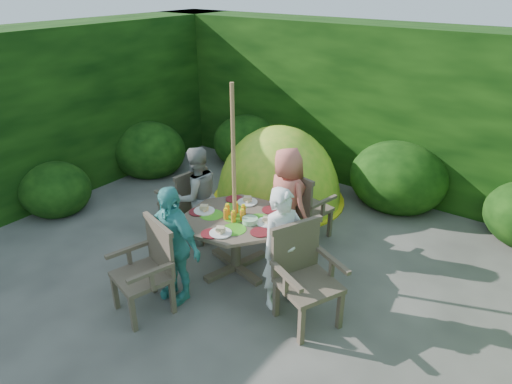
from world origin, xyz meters
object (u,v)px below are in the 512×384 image
Objects in this scene: patio_table at (235,226)px; garden_chair_back at (304,205)px; child_left at (197,196)px; parasol_pole at (234,184)px; garden_chair_front at (148,268)px; child_right at (283,249)px; child_back at (287,199)px; child_front at (173,244)px; dome_tent at (278,199)px; garden_chair_left at (186,200)px; garden_chair_right at (304,274)px.

garden_chair_back is (0.27, 1.06, -0.10)m from patio_table.
child_left is at bearing 51.30° from garden_chair_back.
parasol_pole is 1.70× the size of child_left.
garden_chair_front is 0.72× the size of child_left.
child_right is (1.05, 0.87, 0.17)m from garden_chair_front.
child_back is 1.60m from child_front.
child_back is 0.57× the size of dome_tent.
child_right is at bearing 33.97° from child_front.
child_right is 0.57× the size of dome_tent.
dome_tent is at bearing -165.29° from child_left.
garden_chair_front is 0.71× the size of child_front.
child_back reaches higher than dome_tent.
child_right is 1.13m from child_back.
patio_table is 2.00m from dome_tent.
child_left is 0.99× the size of child_front.
child_left reaches higher than garden_chair_left.
parasol_pole is at bearing -68.93° from dome_tent.
child_right is at bearing 103.33° from garden_chair_right.
dome_tent reaches higher than garden_chair_front.
child_back is (1.26, 0.49, 0.19)m from garden_chair_left.
dome_tent is at bearing 57.17° from child_right.
child_back is at bearing 75.68° from parasol_pole.
dome_tent is (-0.62, 1.80, -0.58)m from patio_table.
child_front is (0.07, 0.29, 0.16)m from garden_chair_front.
parasol_pole is at bearing 81.97° from garden_chair_left.
garden_chair_left is 0.68× the size of child_front.
garden_chair_left is at bearing 97.66° from child_right.
patio_table is at bearing 90.84° from garden_chair_front.
garden_chair_back is at bearing 78.86° from child_front.
dome_tent is at bearing 108.97° from parasol_pole.
parasol_pole is 2.43× the size of garden_chair_back.
child_front is (0.58, -0.97, 0.01)m from child_left.
dome_tent is (0.45, 1.52, -0.47)m from garden_chair_left.
garden_chair_front is (-0.55, -2.13, 0.01)m from garden_chair_back.
child_front reaches higher than patio_table.
child_back is at bearing 75.97° from patio_table.
garden_chair_front is 1.37m from child_right.
garden_chair_left is at bearing 42.03° from garden_chair_back.
garden_chair_front is (0.80, -1.35, 0.02)m from garden_chair_left.
child_right reaches higher than garden_chair_back.
garden_chair_right is 1.90m from child_left.
garden_chair_back is at bearing 75.50° from parasol_pole.
child_left reaches higher than garden_chair_back.
parasol_pole is 0.92m from child_left.
child_back reaches higher than garden_chair_right.
child_right is 1.03× the size of child_left.
garden_chair_left is 1.37m from child_back.
garden_chair_back is at bearing 149.76° from child_left.
child_front is (-0.47, -1.84, 0.17)m from garden_chair_back.
child_front is 0.56× the size of dome_tent.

